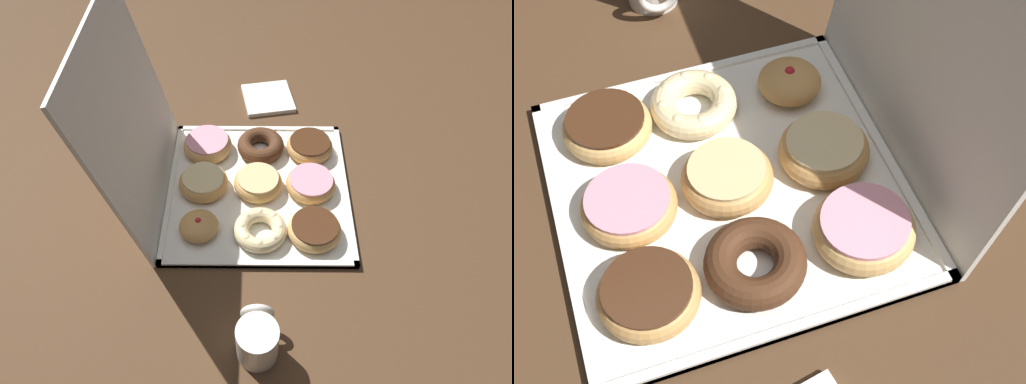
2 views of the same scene
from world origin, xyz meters
TOP-DOWN VIEW (x-y plane):
  - ground_plane at (0.00, 0.00)m, footprint 3.00×3.00m
  - donut_box at (0.00, 0.00)m, footprint 0.43×0.43m
  - box_lid_open at (0.00, 0.26)m, footprint 0.43×0.09m
  - chocolate_frosted_donut_0 at (-0.13, -0.12)m, footprint 0.12×0.12m
  - pink_frosted_donut_1 at (-0.00, -0.12)m, footprint 0.12×0.12m
  - chocolate_frosted_donut_2 at (0.12, -0.13)m, footprint 0.12×0.12m
  - cruller_donut_3 at (-0.13, -0.01)m, footprint 0.12×0.12m
  - glazed_ring_donut_4 at (0.00, 0.00)m, footprint 0.11×0.11m
  - chocolate_cake_ring_donut_5 at (0.13, -0.01)m, footprint 0.12×0.12m
  - jelly_filled_donut_6 at (-0.13, 0.13)m, footprint 0.09×0.09m
  - glazed_ring_donut_7 at (-0.00, 0.13)m, footprint 0.12×0.12m
  - pink_frosted_donut_8 at (0.13, 0.13)m, footprint 0.12×0.12m
  - coffee_mug at (-0.39, -0.00)m, footprint 0.10×0.08m
  - napkin_stack at (0.34, -0.03)m, footprint 0.16×0.16m

SIDE VIEW (x-z plane):
  - ground_plane at x=0.00m, z-range 0.00..0.00m
  - donut_box at x=0.00m, z-range 0.00..0.01m
  - napkin_stack at x=0.34m, z-range 0.00..0.01m
  - cruller_donut_3 at x=-0.13m, z-range 0.01..0.05m
  - pink_frosted_donut_1 at x=0.00m, z-range 0.01..0.05m
  - chocolate_frosted_donut_0 at x=-0.13m, z-range 0.01..0.05m
  - chocolate_cake_ring_donut_5 at x=0.13m, z-range 0.01..0.05m
  - chocolate_frosted_donut_2 at x=0.12m, z-range 0.01..0.05m
  - glazed_ring_donut_4 at x=0.00m, z-range 0.01..0.05m
  - jelly_filled_donut_6 at x=-0.13m, z-range 0.01..0.05m
  - glazed_ring_donut_7 at x=0.00m, z-range 0.01..0.05m
  - pink_frosted_donut_8 at x=0.13m, z-range 0.01..0.05m
  - coffee_mug at x=-0.39m, z-range 0.00..0.10m
  - box_lid_open at x=0.00m, z-range 0.00..0.43m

